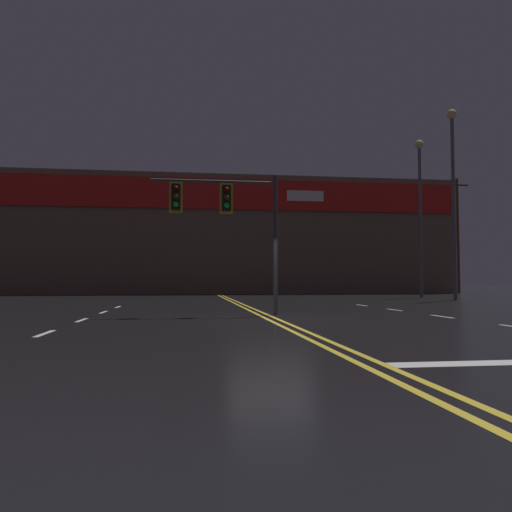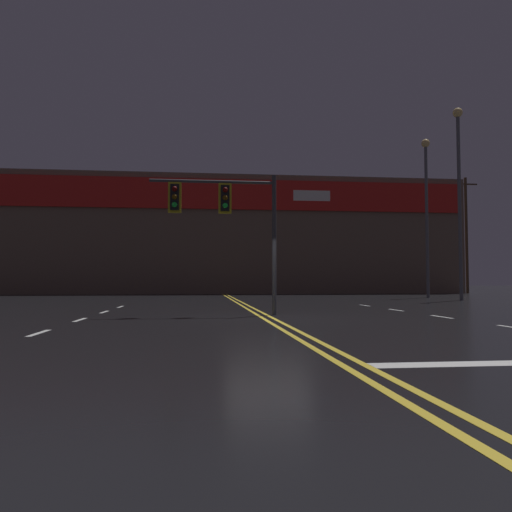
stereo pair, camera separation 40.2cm
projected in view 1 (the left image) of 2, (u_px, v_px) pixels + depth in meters
name	position (u px, v px, depth m)	size (l,w,h in m)	color
ground_plane	(271.00, 318.00, 14.67)	(200.00, 200.00, 0.00)	black
road_markings	(322.00, 323.00, 13.14)	(15.95, 60.00, 0.01)	gold
traffic_signal_median	(222.00, 208.00, 16.08)	(4.10, 0.36, 4.56)	#38383D
streetlight_median_approach	(453.00, 180.00, 28.96)	(0.56, 0.56, 11.14)	#59595E
streetlight_far_median	(420.00, 198.00, 33.57)	(0.56, 0.56, 10.64)	#59595E
building_backdrop	(215.00, 238.00, 46.63)	(42.50, 10.23, 10.17)	brown
utility_pole_row	(219.00, 230.00, 42.67)	(45.46, 0.26, 10.70)	#4C3828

